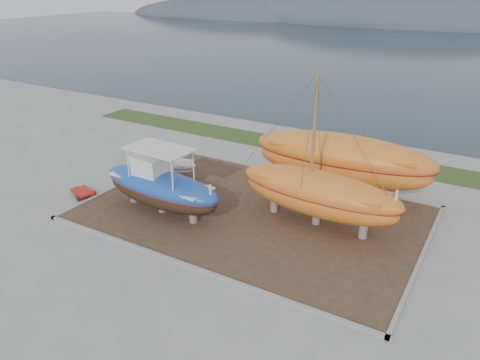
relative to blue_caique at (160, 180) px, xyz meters
The scene contains 11 objects.
ground 5.13m from the blue_caique, 19.63° to the right, with size 140.00×140.00×0.00m, color gray.
dirt_patch 5.43m from the blue_caique, 28.24° to the left, with size 18.00×12.00×0.06m, color #422D1E.
curb_frame 5.41m from the blue_caique, 28.24° to the left, with size 18.60×12.60×0.15m, color gray, non-canonical shape.
grass_strip 14.73m from the blue_caique, 72.16° to the left, with size 44.00×3.00×0.08m, color #284219.
sea 68.58m from the blue_caique, 86.26° to the left, with size 260.00×100.00×0.04m, color #1C2B38, non-canonical shape.
mountain_ridge 123.50m from the blue_caique, 87.92° to the left, with size 200.00×36.00×20.00m, color #333D49, non-canonical shape.
blue_caique is the anchor object (origin of this frame).
white_dinghy 5.24m from the blue_caique, 127.36° to the left, with size 4.47×1.68×1.34m, color white, non-canonical shape.
orange_sailboat 8.83m from the blue_caique, 20.96° to the left, with size 8.98×2.65×7.98m, color orange, non-canonical shape.
orange_bare_hull 10.71m from the blue_caique, 43.91° to the left, with size 10.95×3.28×3.59m, color orange, non-canonical shape.
red_trailer 5.86m from the blue_caique, behind, with size 2.33×1.16×0.33m, color #B01F13, non-canonical shape.
Camera 1 is at (11.26, -16.38, 12.23)m, focal length 35.00 mm.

